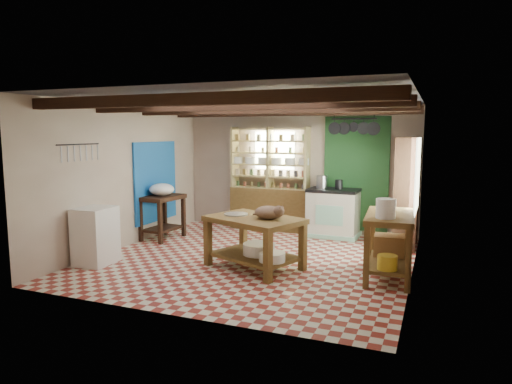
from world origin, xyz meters
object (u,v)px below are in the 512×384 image
at_px(white_cabinet, 96,236).
at_px(cat, 269,212).
at_px(stove, 333,213).
at_px(right_counter, 389,246).
at_px(work_table, 254,243).
at_px(prep_table, 162,217).

relative_size(white_cabinet, cat, 2.08).
bearing_deg(cat, stove, 92.20).
bearing_deg(right_counter, work_table, -175.75).
bearing_deg(right_counter, prep_table, 165.05).
relative_size(white_cabinet, right_counter, 0.70).
distance_m(work_table, stove, 2.66).
bearing_deg(prep_table, cat, -18.88).
distance_m(prep_table, white_cabinet, 1.86).
bearing_deg(prep_table, stove, 30.19).
relative_size(stove, white_cabinet, 1.09).
bearing_deg(white_cabinet, right_counter, 9.91).
bearing_deg(work_table, stove, 96.71).
bearing_deg(stove, prep_table, -153.09).
distance_m(stove, white_cabinet, 4.53).
bearing_deg(white_cabinet, stove, 43.82).
bearing_deg(stove, right_counter, -58.63).
bearing_deg(right_counter, white_cabinet, -171.00).
bearing_deg(prep_table, right_counter, -5.96).
relative_size(stove, cat, 2.26).
height_order(white_cabinet, cat, cat).
distance_m(work_table, prep_table, 2.66).
relative_size(work_table, prep_table, 1.63).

